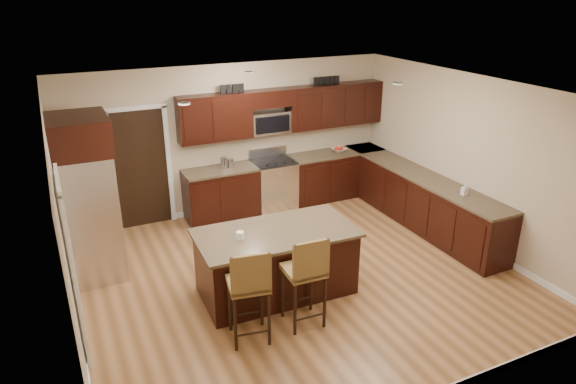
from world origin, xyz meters
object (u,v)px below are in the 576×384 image
range (273,184)px  refrigerator (88,197)px  stool_mid (306,271)px  island (276,264)px  stool_left (249,285)px

range → refrigerator: size_ratio=0.47×
range → stool_mid: (-1.13, -3.53, 0.30)m
island → stool_mid: 0.92m
stool_mid → refrigerator: size_ratio=0.52×
range → stool_left: size_ratio=0.90×
stool_mid → refrigerator: bearing=134.4°
island → refrigerator: refrigerator is taller
stool_left → refrigerator: (-1.45, 2.43, 0.44)m
island → stool_left: bearing=-128.2°
range → island: 2.91m
island → refrigerator: 2.78m
range → stool_left: 4.00m
island → stool_mid: bearing=-87.2°
stool_mid → stool_left: bearing=-177.5°
range → refrigerator: (-3.30, -1.10, 0.73)m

